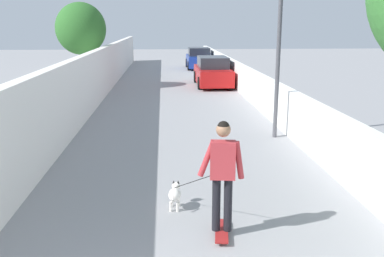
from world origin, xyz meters
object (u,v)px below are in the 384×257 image
Objects in this scene: lamp_post at (279,34)px; car_near at (213,72)px; car_far at (199,59)px; skateboard at (222,231)px; person_skateboarder at (223,168)px; dog at (175,194)px; tree_left_mid at (81,29)px.

car_near is (10.88, 0.60, -2.25)m from lamp_post.
lamp_post is 0.99× the size of car_near.
lamp_post is at bearing -178.28° from car_far.
car_far reaches higher than skateboard.
dog is (1.07, 0.70, -0.84)m from person_skateboarder.
lamp_post is 20.14m from car_far.
tree_left_mid reaches higher than skateboard.
car_near is at bearing -180.00° from car_far.
lamp_post is at bearing -32.35° from dog.
skateboard is (-5.89, 2.35, -2.89)m from lamp_post.
dog is (1.07, 0.70, 0.21)m from skateboard.
car_near is 1.11× the size of car_far.
person_skateboarder reaches higher than skateboard.
skateboard is 1.30m from dog.
car_near is (16.77, -1.75, -0.40)m from person_skateboarder.
skateboard is at bearing -146.81° from dog.
lamp_post reaches higher than person_skateboarder.
tree_left_mid is 12.11m from car_far.
dog is 15.90m from car_near.
lamp_post is (-10.17, -7.28, -0.03)m from tree_left_mid.
dog is (-14.99, -4.23, -2.71)m from tree_left_mid.
skateboard is (-16.06, -4.93, -2.92)m from tree_left_mid.
car_far reaches higher than dog.
dog is at bearing -164.24° from tree_left_mid.
person_skateboarder is 1.53m from dog.
lamp_post reaches higher than car_far.
tree_left_mid is 0.99× the size of lamp_post.
tree_left_mid is at bearing 35.61° from lamp_post.
skateboard is at bearing 174.03° from car_near.
person_skateboarder reaches higher than car_near.
tree_left_mid is 0.98× the size of car_near.
car_near is (16.77, -1.75, 0.65)m from skateboard.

